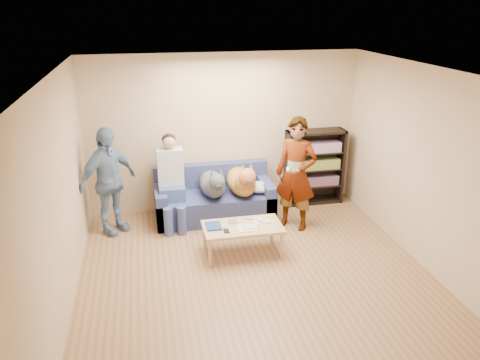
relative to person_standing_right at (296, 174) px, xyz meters
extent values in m
plane|color=olive|center=(-0.92, -1.44, -0.88)|extent=(5.00, 5.00, 0.00)
plane|color=white|center=(-0.92, -1.44, 1.72)|extent=(5.00, 5.00, 0.00)
plane|color=tan|center=(-0.92, 1.06, 0.42)|extent=(4.50, 0.00, 4.50)
plane|color=tan|center=(-0.92, -3.94, 0.42)|extent=(4.50, 0.00, 4.50)
plane|color=tan|center=(-3.17, -1.44, 0.42)|extent=(0.00, 5.00, 5.00)
plane|color=tan|center=(1.33, -1.44, 0.42)|extent=(0.00, 5.00, 5.00)
ellipsoid|color=#A9A9AD|center=(-0.43, 0.51, -0.37)|extent=(0.45, 0.38, 0.16)
imported|color=gray|center=(0.00, 0.00, 0.00)|extent=(0.76, 0.73, 1.76)
imported|color=#7690BC|center=(-2.79, 0.42, -0.05)|extent=(1.00, 0.93, 1.65)
cube|color=silver|center=(-0.20, -0.20, 0.16)|extent=(0.08, 0.13, 0.03)
cube|color=navy|center=(-1.37, -0.59, -0.45)|extent=(0.20, 0.26, 0.03)
cube|color=white|center=(-0.92, -0.74, -0.45)|extent=(0.26, 0.20, 0.02)
cube|color=beige|center=(-0.89, -0.72, -0.44)|extent=(0.22, 0.17, 0.01)
cube|color=#ACADB1|center=(-1.09, -0.52, -0.43)|extent=(0.11, 0.06, 0.05)
cube|color=silver|center=(-0.69, -0.54, -0.44)|extent=(0.04, 0.13, 0.03)
cube|color=white|center=(-0.61, -0.62, -0.44)|extent=(0.09, 0.06, 0.03)
cylinder|color=white|center=(-0.77, -0.66, -0.45)|extent=(0.07, 0.07, 0.02)
cylinder|color=white|center=(-0.77, -0.58, -0.45)|extent=(0.07, 0.07, 0.02)
cylinder|color=orange|center=(-0.99, -0.80, -0.45)|extent=(0.13, 0.06, 0.01)
cylinder|color=black|center=(-0.85, -0.46, -0.45)|extent=(0.13, 0.08, 0.01)
cube|color=black|center=(-1.22, -0.76, -0.45)|extent=(0.07, 0.12, 0.02)
cube|color=#515B93|center=(-1.17, 0.61, -0.67)|extent=(1.90, 0.85, 0.42)
cube|color=#515B93|center=(-1.17, 0.94, -0.26)|extent=(1.90, 0.18, 0.40)
cube|color=#515B93|center=(-2.03, 0.61, -0.59)|extent=(0.18, 0.85, 0.58)
cube|color=#515B93|center=(-0.31, 0.61, -0.59)|extent=(0.18, 0.85, 0.58)
cube|color=#3C4D85|center=(-1.85, 0.53, -0.35)|extent=(0.40, 0.38, 0.22)
cylinder|color=#41578F|center=(-1.95, 0.11, -0.67)|extent=(0.14, 0.14, 0.47)
cylinder|color=#3D4D87|center=(-1.75, 0.11, -0.67)|extent=(0.14, 0.14, 0.47)
cube|color=#B8B9BD|center=(-1.85, 0.63, 0.04)|extent=(0.40, 0.24, 0.58)
sphere|color=tan|center=(-1.85, 0.63, 0.44)|extent=(0.21, 0.21, 0.21)
ellipsoid|color=black|center=(-1.85, 0.66, 0.47)|extent=(0.22, 0.22, 0.19)
ellipsoid|color=#4E4F58|center=(-1.20, 0.59, -0.28)|extent=(0.40, 0.84, 0.35)
sphere|color=#51555C|center=(-1.20, 0.26, -0.20)|extent=(0.30, 0.30, 0.30)
sphere|color=#4F515A|center=(-1.20, 0.09, -0.06)|extent=(0.25, 0.25, 0.25)
cube|color=black|center=(-1.20, -0.04, -0.10)|extent=(0.08, 0.12, 0.07)
cone|color=#4A4B54|center=(-1.27, 0.11, 0.07)|extent=(0.08, 0.08, 0.12)
cone|color=#53555E|center=(-1.14, 0.11, 0.07)|extent=(0.08, 0.08, 0.12)
cylinder|color=#46484F|center=(-1.20, 1.01, -0.32)|extent=(0.05, 0.27, 0.16)
ellipsoid|color=#AF7D35|center=(-0.74, 0.56, -0.27)|extent=(0.44, 0.92, 0.38)
sphere|color=#AD7535|center=(-0.74, 0.26, -0.18)|extent=(0.33, 0.33, 0.33)
sphere|color=#C8793D|center=(-0.74, 0.10, -0.02)|extent=(0.27, 0.27, 0.27)
cube|color=#502F1B|center=(-0.74, -0.02, -0.06)|extent=(0.08, 0.13, 0.08)
cone|color=#C46D3B|center=(-0.80, 0.12, 0.12)|extent=(0.08, 0.08, 0.13)
cone|color=#BF803A|center=(-0.67, 0.12, 0.12)|extent=(0.08, 0.08, 0.13)
cylinder|color=#BA7A38|center=(-0.74, 0.95, -0.31)|extent=(0.05, 0.30, 0.18)
cube|color=tan|center=(-0.97, -0.64, -0.48)|extent=(1.10, 0.60, 0.04)
cylinder|color=tan|center=(-1.47, -0.89, -0.69)|extent=(0.05, 0.05, 0.38)
cylinder|color=tan|center=(-0.47, -0.89, -0.69)|extent=(0.05, 0.05, 0.38)
cylinder|color=tan|center=(-1.47, -0.39, -0.69)|extent=(0.05, 0.05, 0.38)
cylinder|color=tan|center=(-0.47, -0.39, -0.69)|extent=(0.05, 0.05, 0.38)
cube|color=black|center=(0.15, 0.88, -0.23)|extent=(0.04, 0.34, 1.30)
cube|color=black|center=(1.11, 0.88, -0.23)|extent=(0.04, 0.34, 1.30)
cube|color=black|center=(0.63, 0.88, 0.40)|extent=(1.00, 0.34, 0.04)
cube|color=black|center=(0.63, 0.88, -0.86)|extent=(1.00, 0.34, 0.04)
cube|color=black|center=(0.63, 1.04, -0.23)|extent=(1.00, 0.02, 1.30)
cube|color=black|center=(0.63, 0.88, -0.56)|extent=(0.94, 0.32, 0.03)
cube|color=black|center=(0.63, 0.88, -0.26)|extent=(0.94, 0.32, 0.02)
cube|color=black|center=(0.63, 0.88, 0.04)|extent=(0.94, 0.32, 0.02)
cube|color=#B23333|center=(0.63, 0.86, -0.46)|extent=(0.84, 0.24, 0.17)
cube|color=gold|center=(0.63, 0.86, -0.16)|extent=(0.84, 0.24, 0.17)
cube|color=#994C99|center=(0.63, 0.86, 0.14)|extent=(0.84, 0.24, 0.17)
camera|label=1|loc=(-2.20, -6.34, 2.45)|focal=35.00mm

